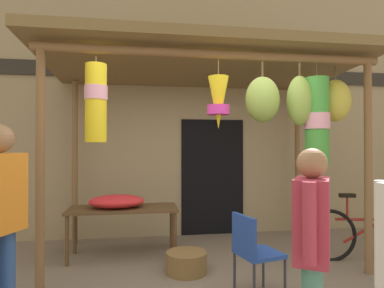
{
  "coord_description": "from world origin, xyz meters",
  "views": [
    {
      "loc": [
        -0.65,
        -3.41,
        1.51
      ],
      "look_at": [
        0.08,
        1.23,
        1.56
      ],
      "focal_mm": 30.88,
      "sensor_mm": 36.0,
      "label": 1
    }
  ],
  "objects_px": {
    "display_table": "(123,212)",
    "folding_chair": "(253,248)",
    "wicker_basket_by_table": "(186,262)",
    "flower_heap_on_table": "(118,201)",
    "customer_foreground": "(312,240)",
    "parked_bicycle": "(369,235)"
  },
  "relations": [
    {
      "from": "customer_foreground",
      "to": "flower_heap_on_table",
      "type": "bearing_deg",
      "value": 119.99
    },
    {
      "from": "parked_bicycle",
      "to": "customer_foreground",
      "type": "distance_m",
      "value": 2.71
    },
    {
      "from": "customer_foreground",
      "to": "wicker_basket_by_table",
      "type": "bearing_deg",
      "value": 108.08
    },
    {
      "from": "display_table",
      "to": "parked_bicycle",
      "type": "distance_m",
      "value": 3.33
    },
    {
      "from": "flower_heap_on_table",
      "to": "wicker_basket_by_table",
      "type": "distance_m",
      "value": 1.27
    },
    {
      "from": "wicker_basket_by_table",
      "to": "parked_bicycle",
      "type": "height_order",
      "value": "parked_bicycle"
    },
    {
      "from": "flower_heap_on_table",
      "to": "parked_bicycle",
      "type": "relative_size",
      "value": 0.44
    },
    {
      "from": "display_table",
      "to": "flower_heap_on_table",
      "type": "height_order",
      "value": "flower_heap_on_table"
    },
    {
      "from": "display_table",
      "to": "flower_heap_on_table",
      "type": "bearing_deg",
      "value": -156.13
    },
    {
      "from": "display_table",
      "to": "folding_chair",
      "type": "xyz_separation_m",
      "value": [
        1.35,
        -1.49,
        -0.11
      ]
    },
    {
      "from": "folding_chair",
      "to": "parked_bicycle",
      "type": "xyz_separation_m",
      "value": [
        1.9,
        0.81,
        -0.16
      ]
    },
    {
      "from": "display_table",
      "to": "flower_heap_on_table",
      "type": "xyz_separation_m",
      "value": [
        -0.07,
        -0.03,
        0.16
      ]
    },
    {
      "from": "display_table",
      "to": "customer_foreground",
      "type": "xyz_separation_m",
      "value": [
        1.39,
        -2.57,
        0.27
      ]
    },
    {
      "from": "wicker_basket_by_table",
      "to": "customer_foreground",
      "type": "distance_m",
      "value": 2.1
    },
    {
      "from": "customer_foreground",
      "to": "folding_chair",
      "type": "bearing_deg",
      "value": 92.35
    },
    {
      "from": "flower_heap_on_table",
      "to": "wicker_basket_by_table",
      "type": "xyz_separation_m",
      "value": [
        0.86,
        -0.68,
        -0.65
      ]
    },
    {
      "from": "wicker_basket_by_table",
      "to": "flower_heap_on_table",
      "type": "bearing_deg",
      "value": 141.63
    },
    {
      "from": "folding_chair",
      "to": "flower_heap_on_table",
      "type": "bearing_deg",
      "value": 134.32
    },
    {
      "from": "display_table",
      "to": "wicker_basket_by_table",
      "type": "distance_m",
      "value": 1.17
    },
    {
      "from": "parked_bicycle",
      "to": "wicker_basket_by_table",
      "type": "bearing_deg",
      "value": -179.2
    },
    {
      "from": "parked_bicycle",
      "to": "display_table",
      "type": "bearing_deg",
      "value": 168.23
    },
    {
      "from": "display_table",
      "to": "customer_foreground",
      "type": "relative_size",
      "value": 0.98
    }
  ]
}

